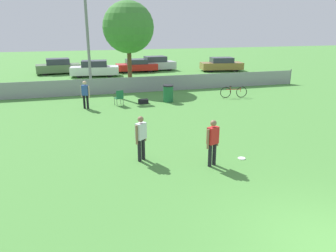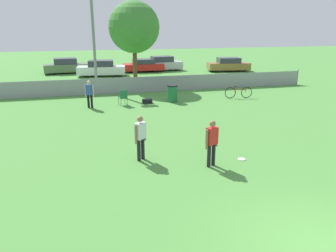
{
  "view_description": "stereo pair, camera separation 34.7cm",
  "coord_description": "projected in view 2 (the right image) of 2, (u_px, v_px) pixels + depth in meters",
  "views": [
    {
      "loc": [
        -5.12,
        -4.76,
        4.62
      ],
      "look_at": [
        -1.89,
        6.31,
        1.05
      ],
      "focal_mm": 35.0,
      "sensor_mm": 36.0,
      "label": 1
    },
    {
      "loc": [
        -4.78,
        -4.85,
        4.62
      ],
      "look_at": [
        -1.89,
        6.31,
        1.05
      ],
      "focal_mm": 35.0,
      "sensor_mm": 36.0,
      "label": 2
    }
  ],
  "objects": [
    {
      "name": "player_receiver_white",
      "position": [
        140.0,
        135.0,
        11.44
      ],
      "size": [
        0.44,
        0.41,
        1.62
      ],
      "rotation": [
        0.0,
        0.0,
        0.67
      ],
      "color": "black",
      "rests_on": "ground_plane"
    },
    {
      "name": "parked_car_tan",
      "position": [
        228.0,
        65.0,
        33.89
      ],
      "size": [
        4.49,
        2.4,
        1.39
      ],
      "rotation": [
        0.0,
        0.0,
        -0.15
      ],
      "color": "black",
      "rests_on": "ground_plane"
    },
    {
      "name": "player_defender_red",
      "position": [
        212.0,
        140.0,
        10.92
      ],
      "size": [
        0.51,
        0.35,
        1.62
      ],
      "rotation": [
        0.0,
        0.0,
        0.4
      ],
      "color": "black",
      "rests_on": "ground_plane"
    },
    {
      "name": "folding_chair_sideline",
      "position": [
        123.0,
        97.0,
        19.49
      ],
      "size": [
        0.54,
        0.54,
        0.94
      ],
      "rotation": [
        0.0,
        0.0,
        3.38
      ],
      "color": "#333338",
      "rests_on": "ground_plane"
    },
    {
      "name": "ground_plane",
      "position": [
        327.0,
        251.0,
        7.0
      ],
      "size": [
        120.0,
        120.0,
        0.0
      ],
      "primitive_type": "plane",
      "color": "#4C8C3D"
    },
    {
      "name": "parked_car_white",
      "position": [
        101.0,
        69.0,
        30.64
      ],
      "size": [
        4.55,
        2.22,
        1.47
      ],
      "rotation": [
        0.0,
        0.0,
        -0.11
      ],
      "color": "black",
      "rests_on": "ground_plane"
    },
    {
      "name": "bicycle_sideline",
      "position": [
        238.0,
        92.0,
        21.46
      ],
      "size": [
        1.8,
        0.48,
        0.78
      ],
      "rotation": [
        0.0,
        0.0,
        -0.17
      ],
      "color": "black",
      "rests_on": "ground_plane"
    },
    {
      "name": "trash_bin",
      "position": [
        172.0,
        93.0,
        20.39
      ],
      "size": [
        0.66,
        0.66,
        1.06
      ],
      "color": "#1E6638",
      "rests_on": "ground_plane"
    },
    {
      "name": "parked_car_silver",
      "position": [
        162.0,
        64.0,
        34.34
      ],
      "size": [
        4.22,
        1.97,
        1.49
      ],
      "rotation": [
        0.0,
        0.0,
        0.07
      ],
      "color": "black",
      "rests_on": "ground_plane"
    },
    {
      "name": "spectator_in_blue",
      "position": [
        89.0,
        93.0,
        18.75
      ],
      "size": [
        0.49,
        0.35,
        1.6
      ],
      "rotation": [
        0.0,
        0.0,
        2.72
      ],
      "color": "black",
      "rests_on": "ground_plane"
    },
    {
      "name": "gear_bag_sideline",
      "position": [
        147.0,
        101.0,
        20.1
      ],
      "size": [
        0.59,
        0.32,
        0.29
      ],
      "color": "black",
      "rests_on": "ground_plane"
    },
    {
      "name": "parked_car_olive",
      "position": [
        66.0,
        66.0,
        32.43
      ],
      "size": [
        4.24,
        2.1,
        1.48
      ],
      "rotation": [
        0.0,
        0.0,
        0.07
      ],
      "color": "black",
      "rests_on": "ground_plane"
    },
    {
      "name": "light_pole",
      "position": [
        93.0,
        27.0,
        23.21
      ],
      "size": [
        0.9,
        0.36,
        7.46
      ],
      "color": "gray",
      "rests_on": "ground_plane"
    },
    {
      "name": "parked_car_red",
      "position": [
        143.0,
        66.0,
        33.46
      ],
      "size": [
        4.12,
        1.86,
        1.29
      ],
      "rotation": [
        0.0,
        0.0,
        -0.02
      ],
      "color": "black",
      "rests_on": "ground_plane"
    },
    {
      "name": "tree_near_pole",
      "position": [
        134.0,
        27.0,
        24.27
      ],
      "size": [
        3.8,
        3.8,
        6.35
      ],
      "color": "brown",
      "rests_on": "ground_plane"
    },
    {
      "name": "fence_backline",
      "position": [
        153.0,
        84.0,
        23.48
      ],
      "size": [
        23.86,
        0.07,
        1.21
      ],
      "color": "gray",
      "rests_on": "ground_plane"
    },
    {
      "name": "frisbee_disc",
      "position": [
        242.0,
        159.0,
        11.74
      ],
      "size": [
        0.28,
        0.28,
        0.03
      ],
      "color": "white",
      "rests_on": "ground_plane"
    }
  ]
}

